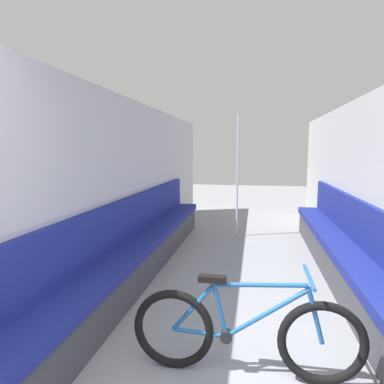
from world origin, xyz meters
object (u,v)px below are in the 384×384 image
object	(u,v)px
bench_seat_row_right	(351,263)
bicycle	(245,333)
bench_seat_row_left	(139,251)
grab_pole_near	(237,178)

from	to	relation	value
bench_seat_row_right	bicycle	distance (m)	2.05
bicycle	bench_seat_row_left	bearing A→B (deg)	109.44
bench_seat_row_right	bench_seat_row_left	bearing A→B (deg)	180.00
bicycle	grab_pole_near	size ratio (longest dim) A/B	0.73
bench_seat_row_left	bench_seat_row_right	distance (m)	2.53
bench_seat_row_left	grab_pole_near	distance (m)	2.71
grab_pole_near	bench_seat_row_left	bearing A→B (deg)	-115.31
bench_seat_row_left	grab_pole_near	xyz separation A→B (m)	(1.11, 2.35, 0.76)
bicycle	grab_pole_near	distance (m)	4.13
bench_seat_row_right	bicycle	bearing A→B (deg)	-124.09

